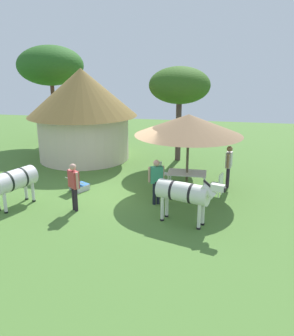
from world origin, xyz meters
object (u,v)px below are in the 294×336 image
object	(u,v)px
guest_beside_umbrella	(156,178)
striped_lounge_chair	(78,184)
patio_chair_near_hut	(160,172)
acacia_tree_left_background	(180,86)
zebra_by_umbrella	(13,181)
acacia_tree_far_lawn	(51,66)
shade_umbrella	(189,125)
guest_behind_table	(229,163)
standing_watcher	(74,183)
patio_dining_table	(187,174)
thatched_hut	(83,111)
patio_chair_east_end	(218,183)
zebra_nearest_camera	(185,193)

from	to	relation	value
guest_beside_umbrella	striped_lounge_chair	world-z (taller)	guest_beside_umbrella
patio_chair_near_hut	striped_lounge_chair	xyz separation A→B (m)	(-3.06, -1.47, -0.27)
guest_beside_umbrella	acacia_tree_left_background	size ratio (longest dim) A/B	0.35
zebra_by_umbrella	acacia_tree_far_lawn	world-z (taller)	acacia_tree_far_lawn
shade_umbrella	guest_behind_table	distance (m)	2.36
standing_watcher	zebra_by_umbrella	size ratio (longest dim) A/B	0.78
patio_dining_table	guest_beside_umbrella	bearing A→B (deg)	-119.52
patio_dining_table	patio_chair_near_hut	xyz separation A→B (m)	(-1.15, 0.58, -0.14)
patio_chair_near_hut	zebra_by_umbrella	world-z (taller)	zebra_by_umbrella
patio_dining_table	zebra_by_umbrella	bearing A→B (deg)	-153.81
shade_umbrella	patio_dining_table	bearing A→B (deg)	180.00
patio_dining_table	acacia_tree_far_lawn	bearing A→B (deg)	141.32
patio_dining_table	guest_behind_table	xyz separation A→B (m)	(1.60, 0.66, 0.37)
striped_lounge_chair	zebra_by_umbrella	world-z (taller)	zebra_by_umbrella
thatched_hut	patio_chair_east_end	world-z (taller)	thatched_hut
guest_behind_table	acacia_tree_far_lawn	world-z (taller)	acacia_tree_far_lawn
shade_umbrella	standing_watcher	bearing A→B (deg)	-142.51
shade_umbrella	patio_chair_near_hut	xyz separation A→B (m)	(-1.15, 0.58, -2.11)
guest_beside_umbrella	zebra_nearest_camera	bearing A→B (deg)	-78.84
shade_umbrella	patio_dining_table	xyz separation A→B (m)	(-0.00, 0.00, -1.97)
acacia_tree_far_lawn	acacia_tree_left_background	bearing A→B (deg)	-18.90
zebra_nearest_camera	acacia_tree_left_background	xyz separation A→B (m)	(-1.03, 7.40, 2.75)
striped_lounge_chair	acacia_tree_left_background	bearing A→B (deg)	86.84
shade_umbrella	guest_beside_umbrella	distance (m)	2.52
patio_chair_near_hut	zebra_nearest_camera	world-z (taller)	zebra_nearest_camera
striped_lounge_chair	thatched_hut	bearing A→B (deg)	137.11
guest_behind_table	acacia_tree_far_lawn	bearing A→B (deg)	68.12
thatched_hut	zebra_nearest_camera	world-z (taller)	thatched_hut
shade_umbrella	patio_chair_near_hut	world-z (taller)	shade_umbrella
thatched_hut	striped_lounge_chair	world-z (taller)	thatched_hut
zebra_by_umbrella	acacia_tree_far_lawn	bearing A→B (deg)	-52.39
zebra_nearest_camera	acacia_tree_far_lawn	xyz separation A→B (m)	(-9.11, 10.16, 3.64)
zebra_nearest_camera	shade_umbrella	bearing A→B (deg)	-158.82
shade_umbrella	zebra_by_umbrella	distance (m)	6.67
guest_behind_table	standing_watcher	world-z (taller)	guest_behind_table
patio_chair_east_end	standing_watcher	distance (m)	5.36
patio_chair_near_hut	guest_behind_table	size ratio (longest dim) A/B	0.52
shade_umbrella	acacia_tree_left_background	size ratio (longest dim) A/B	0.88
shade_umbrella	acacia_tree_left_background	world-z (taller)	acacia_tree_left_background
patio_chair_east_end	acacia_tree_far_lawn	xyz separation A→B (m)	(-10.14, 7.56, 4.14)
guest_beside_umbrella	acacia_tree_far_lawn	size ratio (longest dim) A/B	0.28
patio_chair_near_hut	standing_watcher	distance (m)	4.15
patio_dining_table	zebra_nearest_camera	size ratio (longest dim) A/B	0.67
thatched_hut	guest_beside_umbrella	size ratio (longest dim) A/B	3.36
patio_dining_table	striped_lounge_chair	bearing A→B (deg)	-168.08
zebra_by_umbrella	thatched_hut	bearing A→B (deg)	-70.64
acacia_tree_left_background	zebra_by_umbrella	bearing A→B (deg)	-124.36
zebra_nearest_camera	guest_behind_table	bearing A→B (deg)	176.54
guest_behind_table	zebra_by_umbrella	xyz separation A→B (m)	(-7.40, -3.51, -0.07)
shade_umbrella	guest_behind_table	xyz separation A→B (m)	(1.60, 0.66, -1.59)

